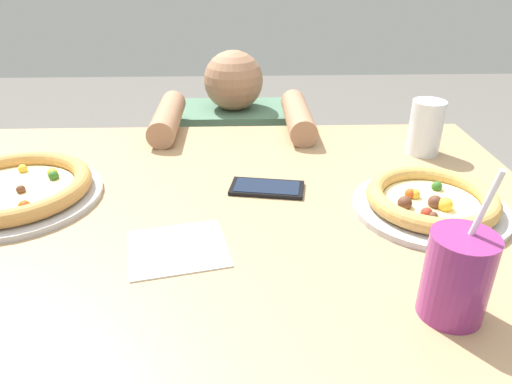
# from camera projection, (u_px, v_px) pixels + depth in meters

# --- Properties ---
(dining_table) EXTENTS (1.27, 0.88, 0.75)m
(dining_table) POSITION_uv_depth(u_px,v_px,m) (226.00, 250.00, 0.98)
(dining_table) COLOR tan
(dining_table) RESTS_ON ground
(pizza_near) EXTENTS (0.29, 0.29, 0.04)m
(pizza_near) POSITION_uv_depth(u_px,v_px,m) (431.00, 202.00, 0.90)
(pizza_near) COLOR #B7B7BC
(pizza_near) RESTS_ON dining_table
(pizza_far) EXTENTS (0.33, 0.33, 0.05)m
(pizza_far) POSITION_uv_depth(u_px,v_px,m) (14.00, 190.00, 0.94)
(pizza_far) COLOR #B7B7BC
(pizza_far) RESTS_ON dining_table
(drink_cup_colored) EXTENTS (0.09, 0.09, 0.22)m
(drink_cup_colored) POSITION_uv_depth(u_px,v_px,m) (457.00, 276.00, 0.63)
(drink_cup_colored) COLOR #8C2D72
(drink_cup_colored) RESTS_ON dining_table
(water_cup_clear) EXTENTS (0.08, 0.08, 0.13)m
(water_cup_clear) POSITION_uv_depth(u_px,v_px,m) (426.00, 127.00, 1.13)
(water_cup_clear) COLOR silver
(water_cup_clear) RESTS_ON dining_table
(paper_napkin) EXTENTS (0.19, 0.18, 0.00)m
(paper_napkin) POSITION_uv_depth(u_px,v_px,m) (178.00, 248.00, 0.80)
(paper_napkin) COLOR white
(paper_napkin) RESTS_ON dining_table
(cell_phone) EXTENTS (0.16, 0.10, 0.01)m
(cell_phone) POSITION_uv_depth(u_px,v_px,m) (267.00, 188.00, 0.98)
(cell_phone) COLOR black
(cell_phone) RESTS_ON dining_table
(diner_seated) EXTENTS (0.42, 0.53, 0.92)m
(diner_seated) POSITION_uv_depth(u_px,v_px,m) (236.00, 200.00, 1.66)
(diner_seated) COLOR #333847
(diner_seated) RESTS_ON ground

